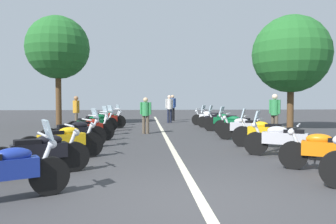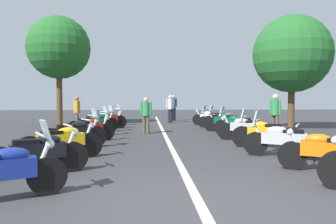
{
  "view_description": "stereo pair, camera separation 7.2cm",
  "coord_description": "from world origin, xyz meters",
  "px_view_note": "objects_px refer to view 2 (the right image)",
  "views": [
    {
      "loc": [
        -4.63,
        0.83,
        1.52
      ],
      "look_at": [
        6.95,
        0.0,
        1.05
      ],
      "focal_mm": 34.65,
      "sensor_mm": 36.0,
      "label": 1
    },
    {
      "loc": [
        -4.63,
        0.76,
        1.52
      ],
      "look_at": [
        6.95,
        0.0,
        1.05
      ],
      "focal_mm": 34.65,
      "sensor_mm": 36.0,
      "label": 2
    }
  ],
  "objects_px": {
    "motorcycle_right_row_3": "(265,133)",
    "bystander_4": "(146,113)",
    "motorcycle_left_row_0": "(0,171)",
    "motorcycle_left_row_4": "(88,129)",
    "motorcycle_right_row_1": "(327,151)",
    "motorcycle_right_row_4": "(246,128)",
    "motorcycle_left_row_3": "(74,133)",
    "bystander_3": "(77,110)",
    "bystander_1": "(173,106)",
    "motorcycle_right_row_7": "(217,119)",
    "motorcycle_left_row_1": "(39,153)",
    "bystander_2": "(275,111)",
    "motorcycle_right_row_6": "(226,121)",
    "roadside_tree_0": "(292,54)",
    "motorcycle_right_row_2": "(283,140)",
    "motorcycle_left_row_6": "(98,122)",
    "motorcycle_right_row_8": "(210,118)",
    "roadside_tree_1": "(59,48)",
    "motorcycle_left_row_5": "(91,125)",
    "motorcycle_right_row_5": "(238,124)",
    "motorcycle_left_row_8": "(107,118)",
    "bystander_0": "(170,107)",
    "motorcycle_left_row_2": "(62,142)",
    "motorcycle_left_row_7": "(107,120)"
  },
  "relations": [
    {
      "from": "motorcycle_right_row_6",
      "to": "motorcycle_right_row_8",
      "type": "distance_m",
      "value": 3.41
    },
    {
      "from": "motorcycle_left_row_0",
      "to": "motorcycle_left_row_1",
      "type": "distance_m",
      "value": 1.66
    },
    {
      "from": "motorcycle_right_row_1",
      "to": "roadside_tree_0",
      "type": "relative_size",
      "value": 0.32
    },
    {
      "from": "motorcycle_left_row_4",
      "to": "motorcycle_left_row_7",
      "type": "height_order",
      "value": "motorcycle_left_row_7"
    },
    {
      "from": "motorcycle_left_row_0",
      "to": "motorcycle_right_row_5",
      "type": "relative_size",
      "value": 1.0
    },
    {
      "from": "motorcycle_right_row_1",
      "to": "motorcycle_right_row_4",
      "type": "xyz_separation_m",
      "value": [
        5.16,
        0.1,
        0.01
      ]
    },
    {
      "from": "motorcycle_right_row_3",
      "to": "bystander_1",
      "type": "relative_size",
      "value": 1.09
    },
    {
      "from": "motorcycle_right_row_2",
      "to": "bystander_3",
      "type": "height_order",
      "value": "bystander_3"
    },
    {
      "from": "motorcycle_left_row_0",
      "to": "motorcycle_right_row_2",
      "type": "relative_size",
      "value": 0.98
    },
    {
      "from": "motorcycle_left_row_1",
      "to": "bystander_2",
      "type": "xyz_separation_m",
      "value": [
        6.36,
        -7.38,
        0.56
      ]
    },
    {
      "from": "bystander_1",
      "to": "bystander_4",
      "type": "bearing_deg",
      "value": 140.62
    },
    {
      "from": "motorcycle_left_row_5",
      "to": "bystander_2",
      "type": "bearing_deg",
      "value": -37.1
    },
    {
      "from": "motorcycle_left_row_0",
      "to": "roadside_tree_1",
      "type": "distance_m",
      "value": 14.83
    },
    {
      "from": "bystander_1",
      "to": "bystander_2",
      "type": "bearing_deg",
      "value": 173.2
    },
    {
      "from": "motorcycle_left_row_5",
      "to": "motorcycle_right_row_7",
      "type": "xyz_separation_m",
      "value": [
        3.34,
        -5.87,
        -0.02
      ]
    },
    {
      "from": "motorcycle_right_row_2",
      "to": "motorcycle_right_row_6",
      "type": "relative_size",
      "value": 0.92
    },
    {
      "from": "motorcycle_right_row_1",
      "to": "bystander_1",
      "type": "height_order",
      "value": "bystander_1"
    },
    {
      "from": "motorcycle_left_row_5",
      "to": "motorcycle_right_row_4",
      "type": "xyz_separation_m",
      "value": [
        -1.63,
        -5.85,
        -0.02
      ]
    },
    {
      "from": "motorcycle_right_row_6",
      "to": "motorcycle_right_row_7",
      "type": "height_order",
      "value": "motorcycle_right_row_6"
    },
    {
      "from": "motorcycle_left_row_2",
      "to": "motorcycle_right_row_1",
      "type": "distance_m",
      "value": 6.06
    },
    {
      "from": "motorcycle_left_row_2",
      "to": "bystander_3",
      "type": "xyz_separation_m",
      "value": [
        8.21,
        1.37,
        0.51
      ]
    },
    {
      "from": "bystander_1",
      "to": "motorcycle_right_row_7",
      "type": "bearing_deg",
      "value": 170.45
    },
    {
      "from": "motorcycle_left_row_6",
      "to": "motorcycle_right_row_8",
      "type": "height_order",
      "value": "motorcycle_left_row_6"
    },
    {
      "from": "bystander_2",
      "to": "bystander_3",
      "type": "height_order",
      "value": "bystander_2"
    },
    {
      "from": "motorcycle_right_row_1",
      "to": "roadside_tree_1",
      "type": "distance_m",
      "value": 15.72
    },
    {
      "from": "motorcycle_left_row_8",
      "to": "bystander_0",
      "type": "height_order",
      "value": "bystander_0"
    },
    {
      "from": "motorcycle_left_row_2",
      "to": "motorcycle_left_row_4",
      "type": "bearing_deg",
      "value": 58.58
    },
    {
      "from": "motorcycle_left_row_3",
      "to": "bystander_3",
      "type": "relative_size",
      "value": 1.11
    },
    {
      "from": "motorcycle_left_row_0",
      "to": "motorcycle_right_row_7",
      "type": "xyz_separation_m",
      "value": [
        11.67,
        -5.79,
        -0.0
      ]
    },
    {
      "from": "bystander_1",
      "to": "bystander_4",
      "type": "xyz_separation_m",
      "value": [
        -8.25,
        1.88,
        -0.14
      ]
    },
    {
      "from": "motorcycle_left_row_6",
      "to": "bystander_1",
      "type": "height_order",
      "value": "bystander_1"
    },
    {
      "from": "motorcycle_left_row_5",
      "to": "motorcycle_left_row_6",
      "type": "bearing_deg",
      "value": 54.61
    },
    {
      "from": "bystander_3",
      "to": "motorcycle_left_row_4",
      "type": "bearing_deg",
      "value": 90.06
    },
    {
      "from": "motorcycle_left_row_0",
      "to": "motorcycle_left_row_4",
      "type": "height_order",
      "value": "motorcycle_left_row_0"
    },
    {
      "from": "motorcycle_right_row_6",
      "to": "bystander_1",
      "type": "distance_m",
      "value": 7.87
    },
    {
      "from": "motorcycle_right_row_3",
      "to": "bystander_4",
      "type": "xyz_separation_m",
      "value": [
        4.37,
        3.68,
        0.45
      ]
    },
    {
      "from": "motorcycle_right_row_6",
      "to": "roadside_tree_0",
      "type": "relative_size",
      "value": 0.36
    },
    {
      "from": "motorcycle_left_row_5",
      "to": "motorcycle_right_row_6",
      "type": "height_order",
      "value": "motorcycle_right_row_6"
    },
    {
      "from": "motorcycle_right_row_3",
      "to": "motorcycle_right_row_5",
      "type": "height_order",
      "value": "motorcycle_right_row_3"
    },
    {
      "from": "motorcycle_left_row_4",
      "to": "motorcycle_left_row_6",
      "type": "height_order",
      "value": "motorcycle_left_row_6"
    },
    {
      "from": "motorcycle_right_row_4",
      "to": "bystander_2",
      "type": "distance_m",
      "value": 2.18
    },
    {
      "from": "motorcycle_right_row_1",
      "to": "motorcycle_right_row_3",
      "type": "xyz_separation_m",
      "value": [
        3.35,
        0.07,
        0.03
      ]
    },
    {
      "from": "motorcycle_right_row_7",
      "to": "motorcycle_right_row_6",
      "type": "bearing_deg",
      "value": 123.39
    },
    {
      "from": "motorcycle_right_row_4",
      "to": "bystander_3",
      "type": "distance_m",
      "value": 8.55
    },
    {
      "from": "motorcycle_left_row_7",
      "to": "motorcycle_right_row_7",
      "type": "relative_size",
      "value": 1.05
    },
    {
      "from": "motorcycle_right_row_2",
      "to": "motorcycle_right_row_8",
      "type": "height_order",
      "value": "motorcycle_right_row_2"
    },
    {
      "from": "motorcycle_right_row_1",
      "to": "bystander_4",
      "type": "relative_size",
      "value": 1.13
    },
    {
      "from": "motorcycle_left_row_1",
      "to": "bystander_3",
      "type": "bearing_deg",
      "value": 69.82
    },
    {
      "from": "motorcycle_right_row_5",
      "to": "motorcycle_right_row_1",
      "type": "bearing_deg",
      "value": 123.16
    },
    {
      "from": "bystander_2",
      "to": "roadside_tree_1",
      "type": "bearing_deg",
      "value": -61.95
    }
  ]
}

